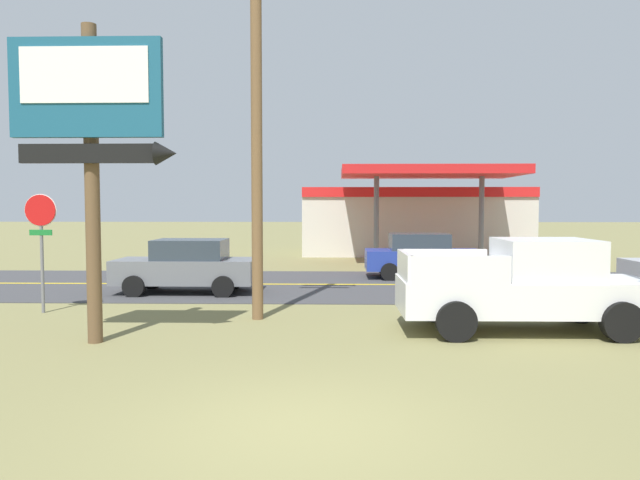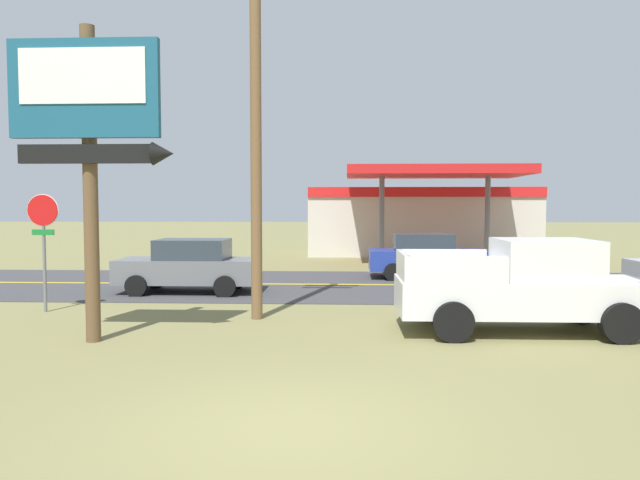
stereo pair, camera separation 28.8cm
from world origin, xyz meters
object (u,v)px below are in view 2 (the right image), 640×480
object	(u,v)px
gas_station	(420,219)
car_blue_far_lane	(426,256)
motel_sign	(90,125)
stop_sign	(43,231)
utility_pole	(256,101)
pickup_white_parked_on_lawn	(525,287)
car_grey_mid_lane	(190,266)

from	to	relation	value
gas_station	car_blue_far_lane	size ratio (longest dim) A/B	2.86
motel_sign	stop_sign	xyz separation A→B (m)	(-2.67, 3.29, -2.16)
utility_pole	gas_station	world-z (taller)	utility_pole
motel_sign	pickup_white_parked_on_lawn	size ratio (longest dim) A/B	1.17
utility_pole	pickup_white_parked_on_lawn	distance (m)	7.26
stop_sign	pickup_white_parked_on_lawn	bearing A→B (deg)	-9.48
motel_sign	car_grey_mid_lane	world-z (taller)	motel_sign
stop_sign	gas_station	world-z (taller)	gas_station
motel_sign	car_blue_far_lane	world-z (taller)	motel_sign
motel_sign	gas_station	size ratio (longest dim) A/B	0.51
utility_pole	gas_station	size ratio (longest dim) A/B	0.80
utility_pole	gas_station	distance (m)	20.58
pickup_white_parked_on_lawn	car_grey_mid_lane	distance (m)	10.07
pickup_white_parked_on_lawn	car_blue_far_lane	world-z (taller)	pickup_white_parked_on_lawn
utility_pole	pickup_white_parked_on_lawn	bearing A→B (deg)	-11.79
motel_sign	utility_pole	distance (m)	3.92
gas_station	car_blue_far_lane	world-z (taller)	gas_station
car_blue_far_lane	pickup_white_parked_on_lawn	bearing A→B (deg)	-84.65
stop_sign	utility_pole	world-z (taller)	utility_pole
pickup_white_parked_on_lawn	car_blue_far_lane	xyz separation A→B (m)	(-0.87, 9.33, -0.13)
stop_sign	car_blue_far_lane	bearing A→B (deg)	35.49
car_grey_mid_lane	car_blue_far_lane	bearing A→B (deg)	27.52
gas_station	utility_pole	bearing A→B (deg)	-107.41
utility_pole	gas_station	bearing A→B (deg)	72.59
pickup_white_parked_on_lawn	utility_pole	bearing A→B (deg)	168.21
car_grey_mid_lane	utility_pole	bearing A→B (deg)	-56.77
stop_sign	utility_pole	distance (m)	6.27
motel_sign	car_grey_mid_lane	bearing A→B (deg)	89.26
motel_sign	gas_station	bearing A→B (deg)	68.10
stop_sign	car_blue_far_lane	size ratio (longest dim) A/B	0.70
car_grey_mid_lane	car_blue_far_lane	world-z (taller)	same
stop_sign	car_grey_mid_lane	world-z (taller)	stop_sign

